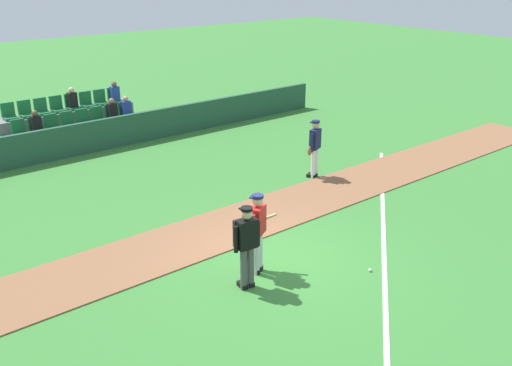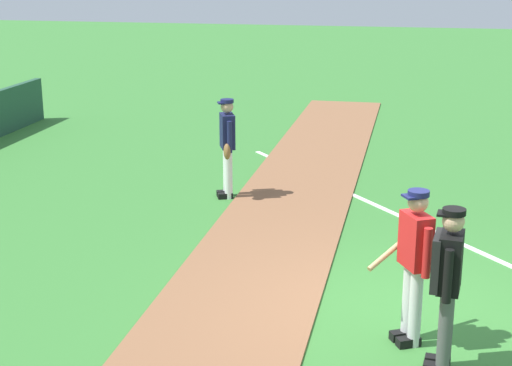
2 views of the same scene
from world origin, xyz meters
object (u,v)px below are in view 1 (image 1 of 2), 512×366
(umpire_home_plate, at_px, (246,243))
(runner_navy_jersey, at_px, (315,147))
(baseball, at_px, (370,270))
(batter_red_jersey, at_px, (258,230))

(umpire_home_plate, distance_m, runner_navy_jersey, 6.49)
(umpire_home_plate, height_order, baseball, umpire_home_plate)
(umpire_home_plate, relative_size, baseball, 23.78)
(batter_red_jersey, bearing_deg, umpire_home_plate, -149.22)
(umpire_home_plate, height_order, runner_navy_jersey, same)
(batter_red_jersey, distance_m, umpire_home_plate, 0.65)
(batter_red_jersey, relative_size, baseball, 23.78)
(runner_navy_jersey, bearing_deg, baseball, -122.24)
(umpire_home_plate, bearing_deg, runner_navy_jersey, 33.66)
(batter_red_jersey, xyz_separation_m, umpire_home_plate, (-0.56, -0.33, 0.03))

